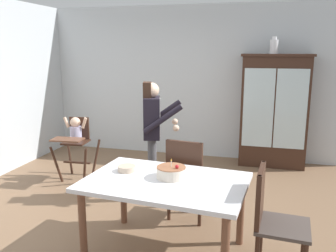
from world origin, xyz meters
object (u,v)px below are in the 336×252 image
Objects in this scene: birthday_cake at (171,172)px; dining_chair_right_end at (271,215)px; china_cabinet at (274,111)px; dining_chair_far_side at (187,174)px; serving_bowl at (127,168)px; ceramic_vase at (274,46)px; adult_person at (153,126)px; high_chair_with_toddler at (76,137)px; dining_table at (165,189)px.

birthday_cake is 0.96m from dining_chair_right_end.
china_cabinet reaches higher than birthday_cake.
dining_chair_far_side is 1.20m from dining_chair_right_end.
birthday_cake is 1.56× the size of serving_bowl.
dining_chair_far_side is at bearing -111.41° from ceramic_vase.
adult_person is 2.00m from dining_chair_right_end.
china_cabinet is 1.22× the size of adult_person.
ceramic_vase is 0.28× the size of dining_chair_right_end.
china_cabinet reaches higher than serving_bowl.
adult_person reaches higher than dining_chair_far_side.
china_cabinet reaches higher than adult_person.
dining_chair_far_side is (0.49, 0.57, -0.21)m from serving_bowl.
dining_chair_far_side is at bearing -112.73° from china_cabinet.
ceramic_vase is at bearing -103.43° from dining_chair_far_side.
dining_chair_right_end is at bearing -91.33° from china_cabinet.
dining_table is at bearing -46.31° from high_chair_with_toddler.
china_cabinet is 3.21m from dining_table.
dining_table is 0.17m from birthday_cake.
china_cabinet is 3.14m from dining_chair_right_end.
ceramic_vase is 1.50× the size of serving_bowl.
serving_bowl is (-1.46, -2.89, -0.17)m from china_cabinet.
birthday_cake is (0.54, -1.14, -0.17)m from adult_person.
high_chair_with_toddler is 5.28× the size of serving_bowl.
china_cabinet is at bearing -104.75° from dining_chair_far_side.
dining_chair_right_end reaches higher than birthday_cake.
high_chair_with_toddler is at bearing 138.96° from dining_table.
dining_chair_far_side is (1.89, -0.89, -0.10)m from high_chair_with_toddler.
dining_chair_right_end is at bearing -90.21° from ceramic_vase.
china_cabinet is 2.54m from dining_chair_far_side.
ceramic_vase is 3.44m from serving_bowl.
adult_person is at bearing -129.12° from ceramic_vase.
dining_chair_far_side and dining_chair_right_end have the same top height.
adult_person is at bearing -34.26° from dining_chair_far_side.
birthday_cake is at bearing 96.34° from dining_chair_far_side.
ceramic_vase is 3.43m from dining_chair_right_end.
birthday_cake is (-0.93, -2.96, -1.19)m from ceramic_vase.
serving_bowl is (1.40, -1.46, 0.11)m from high_chair_with_toddler.
adult_person is 0.87m from dining_chair_far_side.
china_cabinet is 3.21m from high_chair_with_toddler.
dining_chair_right_end is (1.46, -1.31, -0.41)m from adult_person.
high_chair_with_toddler reaches higher than dining_table.
high_chair_with_toddler is 0.99× the size of dining_chair_right_end.
high_chair_with_toddler is 3.39× the size of birthday_cake.
dining_chair_far_side is at bearing -30.40° from high_chair_with_toddler.
china_cabinet is 2.37m from adult_person.
birthday_cake is at bearing 84.50° from dining_chair_right_end.
china_cabinet reaches higher than dining_chair_right_end.
china_cabinet reaches higher than dining_table.
ceramic_vase is at bearing 72.30° from dining_table.
high_chair_with_toddler is 0.62× the size of adult_person.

